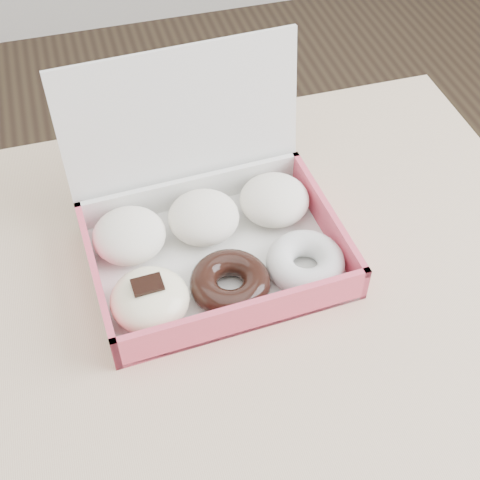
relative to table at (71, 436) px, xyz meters
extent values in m
cube|color=tan|center=(0.00, 0.00, 0.06)|extent=(1.20, 0.80, 0.04)
cylinder|color=tan|center=(0.55, 0.35, -0.32)|extent=(0.05, 0.05, 0.71)
cube|color=white|center=(0.20, 0.12, 0.08)|extent=(0.29, 0.22, 0.01)
cube|color=#E04A62|center=(0.20, 0.03, 0.10)|extent=(0.28, 0.02, 0.05)
cube|color=white|center=(0.19, 0.22, 0.10)|extent=(0.28, 0.02, 0.05)
cube|color=#E04A62|center=(0.06, 0.12, 0.10)|extent=(0.02, 0.20, 0.05)
cube|color=#E04A62|center=(0.33, 0.13, 0.10)|extent=(0.02, 0.20, 0.05)
cube|color=white|center=(0.19, 0.24, 0.18)|extent=(0.28, 0.05, 0.20)
ellipsoid|color=white|center=(0.10, 0.17, 0.11)|extent=(0.09, 0.09, 0.05)
ellipsoid|color=white|center=(0.19, 0.17, 0.11)|extent=(0.09, 0.09, 0.05)
ellipsoid|color=white|center=(0.28, 0.18, 0.11)|extent=(0.09, 0.09, 0.05)
ellipsoid|color=#FFF3C6|center=(0.11, 0.07, 0.11)|extent=(0.09, 0.09, 0.05)
cube|color=black|center=(0.11, 0.07, 0.13)|extent=(0.03, 0.02, 0.00)
torus|color=black|center=(0.20, 0.08, 0.10)|extent=(0.09, 0.09, 0.03)
torus|color=white|center=(0.29, 0.08, 0.10)|extent=(0.09, 0.09, 0.03)
camera|label=1|loc=(0.08, -0.36, 0.66)|focal=50.00mm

